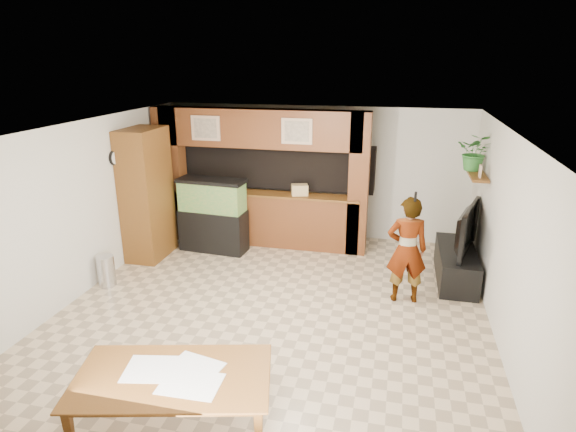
% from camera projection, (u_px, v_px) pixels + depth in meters
% --- Properties ---
extents(floor, '(6.50, 6.50, 0.00)m').
position_uv_depth(floor, '(274.00, 309.00, 6.98)').
color(floor, '#C6AD8A').
rests_on(floor, ground).
extents(ceiling, '(6.50, 6.50, 0.00)m').
position_uv_depth(ceiling, '(272.00, 130.00, 6.16)').
color(ceiling, white).
rests_on(ceiling, wall_back).
extents(wall_back, '(6.00, 0.00, 6.00)m').
position_uv_depth(wall_back, '(314.00, 172.00, 9.57)').
color(wall_back, beige).
rests_on(wall_back, floor).
extents(wall_left, '(0.00, 6.50, 6.50)m').
position_uv_depth(wall_left, '(80.00, 210.00, 7.21)').
color(wall_left, beige).
rests_on(wall_left, floor).
extents(wall_right, '(0.00, 6.50, 6.50)m').
position_uv_depth(wall_right, '(508.00, 244.00, 5.93)').
color(wall_right, beige).
rests_on(wall_right, floor).
extents(partition, '(4.20, 0.99, 2.60)m').
position_uv_depth(partition, '(260.00, 176.00, 9.21)').
color(partition, brown).
rests_on(partition, floor).
extents(wall_clock, '(0.05, 0.25, 0.25)m').
position_uv_depth(wall_clock, '(114.00, 158.00, 7.94)').
color(wall_clock, black).
rests_on(wall_clock, wall_left).
extents(wall_shelf, '(0.25, 0.90, 0.04)m').
position_uv_depth(wall_shelf, '(477.00, 175.00, 7.64)').
color(wall_shelf, brown).
rests_on(wall_shelf, wall_right).
extents(pantry_cabinet, '(0.58, 0.95, 2.33)m').
position_uv_depth(pantry_cabinet, '(147.00, 194.00, 8.53)').
color(pantry_cabinet, brown).
rests_on(pantry_cabinet, floor).
extents(trash_can, '(0.27, 0.27, 0.50)m').
position_uv_depth(trash_can, '(106.00, 271.00, 7.65)').
color(trash_can, '#B2B2B7').
rests_on(trash_can, floor).
extents(aquarium, '(1.24, 0.47, 1.38)m').
position_uv_depth(aquarium, '(213.00, 216.00, 8.93)').
color(aquarium, black).
rests_on(aquarium, floor).
extents(tv_stand, '(0.57, 1.57, 0.52)m').
position_uv_depth(tv_stand, '(456.00, 265.00, 7.85)').
color(tv_stand, black).
rests_on(tv_stand, floor).
extents(television, '(0.53, 1.31, 0.76)m').
position_uv_depth(television, '(460.00, 228.00, 7.65)').
color(television, black).
rests_on(television, tv_stand).
extents(photo_frame, '(0.03, 0.14, 0.19)m').
position_uv_depth(photo_frame, '(480.00, 171.00, 7.39)').
color(photo_frame, tan).
rests_on(photo_frame, wall_shelf).
extents(potted_plant, '(0.67, 0.63, 0.61)m').
position_uv_depth(potted_plant, '(476.00, 152.00, 7.76)').
color(potted_plant, '#2C6E2C').
rests_on(potted_plant, wall_shelf).
extents(person, '(0.64, 0.47, 1.62)m').
position_uv_depth(person, '(407.00, 250.00, 7.01)').
color(person, tan).
rests_on(person, floor).
extents(microphone, '(0.04, 0.10, 0.16)m').
position_uv_depth(microphone, '(415.00, 197.00, 6.58)').
color(microphone, black).
rests_on(microphone, person).
extents(dining_table, '(2.02, 1.43, 0.65)m').
position_uv_depth(dining_table, '(174.00, 406.00, 4.58)').
color(dining_table, brown).
rests_on(dining_table, floor).
extents(newspaper_a, '(0.66, 0.53, 0.01)m').
position_uv_depth(newspaper_a, '(156.00, 369.00, 4.60)').
color(newspaper_a, silver).
rests_on(newspaper_a, dining_table).
extents(newspaper_b, '(0.56, 0.41, 0.01)m').
position_uv_depth(newspaper_b, '(190.00, 384.00, 4.40)').
color(newspaper_b, silver).
rests_on(newspaper_b, dining_table).
extents(newspaper_c, '(0.56, 0.46, 0.01)m').
position_uv_depth(newspaper_c, '(195.00, 367.00, 4.63)').
color(newspaper_c, silver).
rests_on(newspaper_c, dining_table).
extents(counter_box, '(0.35, 0.28, 0.20)m').
position_uv_depth(counter_box, '(300.00, 190.00, 8.91)').
color(counter_box, tan).
rests_on(counter_box, partition).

